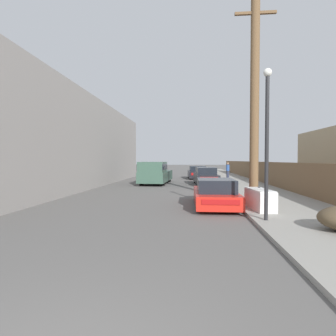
% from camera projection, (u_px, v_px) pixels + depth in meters
% --- Properties ---
extents(sidewalk_curb, '(4.20, 63.00, 0.12)m').
position_uv_depth(sidewalk_curb, '(235.00, 181.00, 24.76)').
color(sidewalk_curb, gray).
rests_on(sidewalk_curb, ground).
extents(discarded_fridge, '(0.83, 1.86, 0.81)m').
position_uv_depth(discarded_fridge, '(260.00, 199.00, 10.15)').
color(discarded_fridge, silver).
rests_on(discarded_fridge, sidewalk_curb).
extents(parked_sports_car_red, '(1.80, 4.21, 1.22)m').
position_uv_depth(parked_sports_car_red, '(215.00, 194.00, 11.39)').
color(parked_sports_car_red, red).
rests_on(parked_sports_car_red, ground).
extents(car_parked_mid, '(2.00, 4.70, 1.43)m').
position_uv_depth(car_parked_mid, '(206.00, 176.00, 21.75)').
color(car_parked_mid, black).
rests_on(car_parked_mid, ground).
extents(car_parked_far, '(2.12, 4.52, 1.37)m').
position_uv_depth(car_parked_far, '(197.00, 173.00, 28.65)').
color(car_parked_far, black).
rests_on(car_parked_far, ground).
extents(pickup_truck, '(2.37, 5.85, 1.88)m').
position_uv_depth(pickup_truck, '(155.00, 173.00, 22.04)').
color(pickup_truck, '#385647').
rests_on(pickup_truck, ground).
extents(utility_pole, '(1.80, 0.39, 9.32)m').
position_uv_depth(utility_pole, '(255.00, 97.00, 11.63)').
color(utility_pole, brown).
rests_on(utility_pole, sidewalk_curb).
extents(street_lamp, '(0.26, 0.26, 4.78)m').
position_uv_depth(street_lamp, '(267.00, 133.00, 8.24)').
color(street_lamp, '#232326').
rests_on(street_lamp, sidewalk_curb).
extents(wooden_fence, '(0.08, 46.02, 1.76)m').
position_uv_depth(wooden_fence, '(262.00, 172.00, 22.47)').
color(wooden_fence, brown).
rests_on(wooden_fence, sidewalk_curb).
extents(building_left_block, '(7.00, 25.96, 6.60)m').
position_uv_depth(building_left_block, '(55.00, 143.00, 19.95)').
color(building_left_block, gray).
rests_on(building_left_block, ground).
extents(pedestrian, '(0.34, 0.34, 1.65)m').
position_uv_depth(pedestrian, '(228.00, 170.00, 27.06)').
color(pedestrian, '#282D42').
rests_on(pedestrian, sidewalk_curb).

